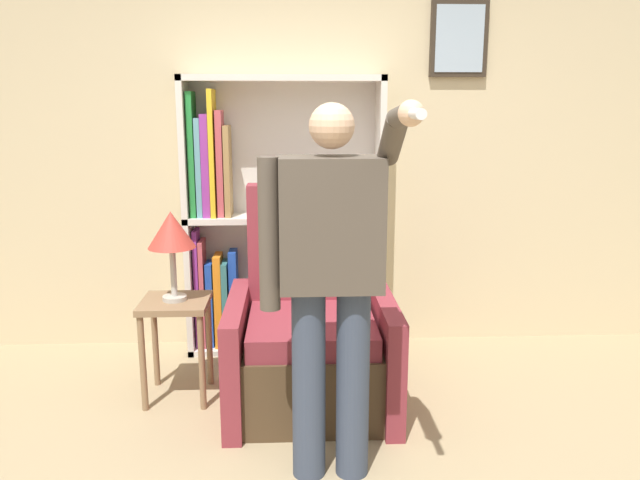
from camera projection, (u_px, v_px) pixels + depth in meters
The scene contains 6 objects.
wall_back at pixel (313, 144), 4.25m from camera, with size 8.00×0.11×2.80m.
bookcase at pixel (259, 221), 4.18m from camera, with size 1.31×0.28×1.85m.
armchair at pixel (311, 338), 3.54m from camera, with size 0.92×0.88×1.21m.
person_standing at pixel (331, 272), 2.68m from camera, with size 0.59×0.78×1.69m.
side_table at pixel (176, 321), 3.55m from camera, with size 0.38×0.38×0.59m.
table_lamp at pixel (171, 233), 3.44m from camera, with size 0.26×0.26×0.51m.
Camera 1 is at (-0.14, -2.26, 1.68)m, focal length 35.00 mm.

